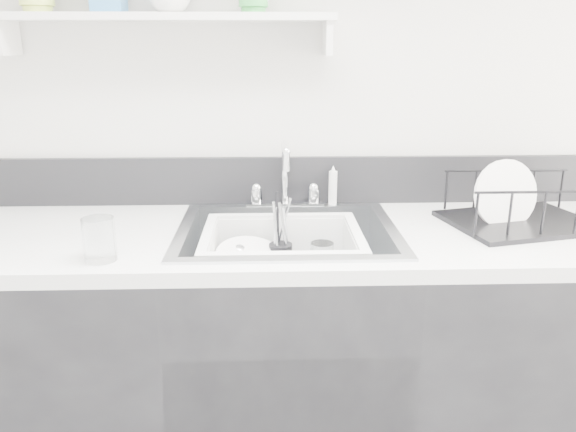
{
  "coord_description": "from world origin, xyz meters",
  "views": [
    {
      "loc": [
        -0.05,
        -0.37,
        1.44
      ],
      "look_at": [
        0.0,
        1.14,
        0.98
      ],
      "focal_mm": 35.0,
      "sensor_mm": 36.0,
      "label": 1
    }
  ],
  "objects_px": {
    "sink": "(287,259)",
    "dish_rack": "(522,201)",
    "wash_tub": "(282,259)",
    "counter_run": "(287,368)"
  },
  "relations": [
    {
      "from": "sink",
      "to": "dish_rack",
      "type": "relative_size",
      "value": 1.53
    },
    {
      "from": "sink",
      "to": "dish_rack",
      "type": "bearing_deg",
      "value": 3.03
    },
    {
      "from": "dish_rack",
      "to": "wash_tub",
      "type": "bearing_deg",
      "value": 172.18
    },
    {
      "from": "sink",
      "to": "dish_rack",
      "type": "distance_m",
      "value": 0.72
    },
    {
      "from": "dish_rack",
      "to": "counter_run",
      "type": "bearing_deg",
      "value": 169.93
    },
    {
      "from": "counter_run",
      "to": "sink",
      "type": "bearing_deg",
      "value": 0.0
    },
    {
      "from": "wash_tub",
      "to": "counter_run",
      "type": "bearing_deg",
      "value": 61.03
    },
    {
      "from": "counter_run",
      "to": "sink",
      "type": "xyz_separation_m",
      "value": [
        0.0,
        0.0,
        0.37
      ]
    },
    {
      "from": "sink",
      "to": "wash_tub",
      "type": "distance_m",
      "value": 0.04
    },
    {
      "from": "sink",
      "to": "counter_run",
      "type": "bearing_deg",
      "value": 0.0
    }
  ]
}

